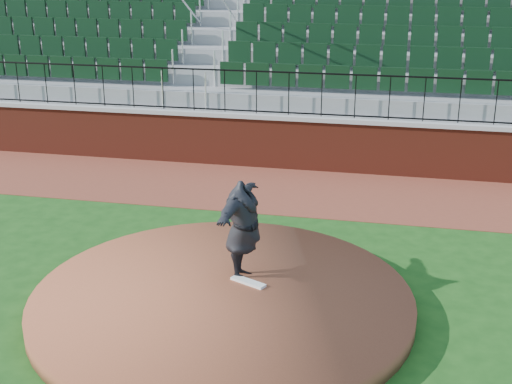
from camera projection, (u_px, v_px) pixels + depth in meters
ground at (235, 308)px, 10.20m from camera, size 90.00×90.00×0.00m
warning_track at (293, 190)px, 15.18m from camera, size 34.00×3.20×0.01m
field_wall at (304, 144)px, 16.46m from camera, size 34.00×0.35×1.20m
wall_cap at (305, 118)px, 16.24m from camera, size 34.00×0.45×0.10m
wall_railing at (305, 95)px, 16.06m from camera, size 34.00×0.05×1.00m
seating_stands at (320, 56)px, 18.40m from camera, size 34.00×5.10×4.60m
concourse_wall at (332, 27)px, 20.83m from camera, size 34.00×0.50×5.50m
pitchers_mound at (222, 301)px, 10.16m from camera, size 5.59×5.59×0.25m
pitching_rubber at (248, 282)px, 10.41m from camera, size 0.58×0.37×0.04m
pitcher at (243, 229)px, 10.39m from camera, size 0.56×1.91×1.55m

